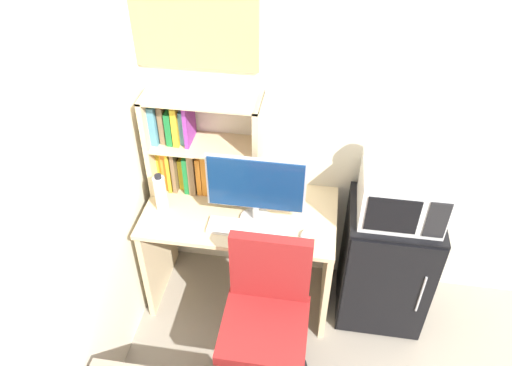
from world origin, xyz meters
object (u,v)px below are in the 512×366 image
at_px(keyboard, 247,229).
at_px(water_bottle, 160,193).
at_px(computer_mouse, 305,236).
at_px(mini_fridge, 385,263).
at_px(hutch_bookshelf, 192,147).
at_px(desk_fan, 412,146).
at_px(desk_chair, 266,325).
at_px(monitor, 256,187).
at_px(microwave, 402,192).
at_px(wall_corkboard, 189,23).

distance_m(keyboard, water_bottle, 0.55).
bearing_deg(keyboard, computer_mouse, -2.89).
relative_size(computer_mouse, mini_fridge, 0.13).
height_order(hutch_bookshelf, mini_fridge, hutch_bookshelf).
relative_size(hutch_bookshelf, desk_fan, 2.31).
height_order(mini_fridge, desk_chair, desk_chair).
relative_size(monitor, desk_fan, 1.93).
height_order(monitor, keyboard, monitor).
bearing_deg(computer_mouse, hutch_bookshelf, 153.60).
relative_size(monitor, microwave, 1.22).
relative_size(monitor, computer_mouse, 5.09).
distance_m(computer_mouse, water_bottle, 0.88).
bearing_deg(mini_fridge, wall_corkboard, 167.83).
bearing_deg(wall_corkboard, keyboard, -50.22).
height_order(keyboard, computer_mouse, computer_mouse).
distance_m(hutch_bookshelf, mini_fridge, 1.39).
bearing_deg(mini_fridge, desk_fan, -164.43).
distance_m(monitor, desk_chair, 0.77).
distance_m(hutch_bookshelf, wall_corkboard, 0.72).
xyz_separation_m(keyboard, desk_fan, (0.83, 0.19, 0.54)).
bearing_deg(monitor, computer_mouse, -20.29).
distance_m(keyboard, desk_fan, 1.00).
relative_size(water_bottle, mini_fridge, 0.30).
bearing_deg(desk_fan, mini_fridge, 15.57).
distance_m(water_bottle, desk_chair, 0.97).
distance_m(desk_fan, desk_chair, 1.25).
height_order(water_bottle, desk_fan, desk_fan).
relative_size(hutch_bookshelf, desk_chair, 0.71).
height_order(microwave, desk_chair, microwave).
height_order(hutch_bookshelf, water_bottle, hutch_bookshelf).
bearing_deg(desk_chair, desk_fan, 39.91).
relative_size(keyboard, microwave, 1.00).
distance_m(mini_fridge, desk_fan, 0.89).
xyz_separation_m(computer_mouse, desk_fan, (0.49, 0.20, 0.53)).
bearing_deg(microwave, hutch_bookshelf, 173.01).
bearing_deg(monitor, water_bottle, 179.14).
height_order(keyboard, wall_corkboard, wall_corkboard).
bearing_deg(desk_chair, mini_fridge, 39.63).
xyz_separation_m(monitor, mini_fridge, (0.80, 0.10, -0.59)).
bearing_deg(microwave, mini_fridge, -89.98).
distance_m(monitor, wall_corkboard, 0.94).
bearing_deg(water_bottle, mini_fridge, 3.64).
xyz_separation_m(computer_mouse, desk_chair, (-0.17, -0.35, -0.38)).
xyz_separation_m(computer_mouse, water_bottle, (-0.86, 0.12, 0.10)).
bearing_deg(microwave, monitor, -173.01).
bearing_deg(desk_chair, monitor, 105.67).
bearing_deg(keyboard, desk_fan, 12.72).
relative_size(keyboard, water_bottle, 1.80).
xyz_separation_m(hutch_bookshelf, desk_fan, (1.22, -0.16, 0.25)).
bearing_deg(desk_chair, computer_mouse, 64.22).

